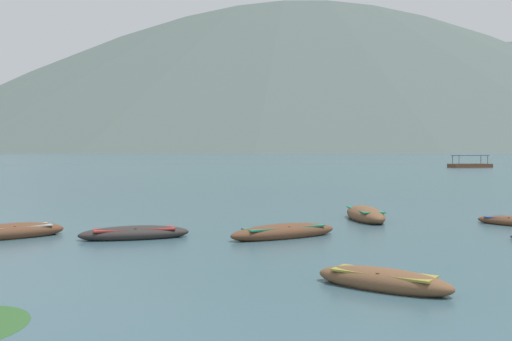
{
  "coord_description": "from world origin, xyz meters",
  "views": [
    {
      "loc": [
        1.39,
        -4.82,
        3.27
      ],
      "look_at": [
        -3.84,
        46.84,
        1.44
      ],
      "focal_mm": 40.49,
      "sensor_mm": 36.0,
      "label": 1
    }
  ],
  "objects_px": {
    "rowboat_0": "(383,281)",
    "ferry_0": "(470,165)",
    "rowboat_3": "(284,232)",
    "rowboat_6": "(12,232)",
    "rowboat_5": "(365,215)",
    "rowboat_1": "(512,222)",
    "rowboat_2": "(135,233)"
  },
  "relations": [
    {
      "from": "rowboat_0",
      "to": "rowboat_5",
      "type": "relative_size",
      "value": 0.8
    },
    {
      "from": "rowboat_6",
      "to": "ferry_0",
      "type": "bearing_deg",
      "value": 66.15
    },
    {
      "from": "rowboat_5",
      "to": "ferry_0",
      "type": "height_order",
      "value": "ferry_0"
    },
    {
      "from": "rowboat_6",
      "to": "rowboat_5",
      "type": "bearing_deg",
      "value": 26.47
    },
    {
      "from": "rowboat_3",
      "to": "ferry_0",
      "type": "distance_m",
      "value": 95.41
    },
    {
      "from": "rowboat_0",
      "to": "rowboat_2",
      "type": "xyz_separation_m",
      "value": [
        -8.26,
        6.97,
        -0.01
      ]
    },
    {
      "from": "rowboat_2",
      "to": "ferry_0",
      "type": "bearing_deg",
      "value": 68.55
    },
    {
      "from": "rowboat_0",
      "to": "rowboat_2",
      "type": "distance_m",
      "value": 10.81
    },
    {
      "from": "rowboat_3",
      "to": "rowboat_5",
      "type": "xyz_separation_m",
      "value": [
        3.51,
        5.75,
        0.05
      ]
    },
    {
      "from": "rowboat_0",
      "to": "rowboat_6",
      "type": "bearing_deg",
      "value": 152.53
    },
    {
      "from": "rowboat_2",
      "to": "ferry_0",
      "type": "relative_size",
      "value": 0.49
    },
    {
      "from": "rowboat_3",
      "to": "rowboat_6",
      "type": "height_order",
      "value": "rowboat_6"
    },
    {
      "from": "rowboat_0",
      "to": "ferry_0",
      "type": "bearing_deg",
      "value": 74.31
    },
    {
      "from": "rowboat_0",
      "to": "ferry_0",
      "type": "relative_size",
      "value": 0.4
    },
    {
      "from": "ferry_0",
      "to": "rowboat_6",
      "type": "bearing_deg",
      "value": -113.85
    },
    {
      "from": "rowboat_5",
      "to": "rowboat_6",
      "type": "height_order",
      "value": "rowboat_5"
    },
    {
      "from": "rowboat_2",
      "to": "rowboat_6",
      "type": "bearing_deg",
      "value": -176.6
    },
    {
      "from": "rowboat_5",
      "to": "rowboat_6",
      "type": "bearing_deg",
      "value": -153.53
    },
    {
      "from": "rowboat_2",
      "to": "rowboat_3",
      "type": "bearing_deg",
      "value": 7.94
    },
    {
      "from": "rowboat_0",
      "to": "rowboat_3",
      "type": "bearing_deg",
      "value": 109.57
    },
    {
      "from": "rowboat_3",
      "to": "rowboat_5",
      "type": "bearing_deg",
      "value": 58.6
    },
    {
      "from": "rowboat_1",
      "to": "rowboat_2",
      "type": "xyz_separation_m",
      "value": [
        -15.23,
        -5.37,
        0.03
      ]
    },
    {
      "from": "rowboat_0",
      "to": "rowboat_3",
      "type": "xyz_separation_m",
      "value": [
        -2.75,
        7.74,
        0.01
      ]
    },
    {
      "from": "rowboat_1",
      "to": "rowboat_5",
      "type": "xyz_separation_m",
      "value": [
        -6.21,
        1.14,
        0.1
      ]
    },
    {
      "from": "rowboat_1",
      "to": "rowboat_3",
      "type": "relative_size",
      "value": 0.69
    },
    {
      "from": "rowboat_3",
      "to": "ferry_0",
      "type": "bearing_deg",
      "value": 71.46
    },
    {
      "from": "rowboat_1",
      "to": "rowboat_6",
      "type": "distance_m",
      "value": 20.64
    },
    {
      "from": "rowboat_3",
      "to": "rowboat_0",
      "type": "bearing_deg",
      "value": -70.43
    },
    {
      "from": "rowboat_2",
      "to": "rowboat_1",
      "type": "bearing_deg",
      "value": 19.44
    },
    {
      "from": "rowboat_1",
      "to": "ferry_0",
      "type": "bearing_deg",
      "value": 76.5
    },
    {
      "from": "rowboat_0",
      "to": "rowboat_2",
      "type": "relative_size",
      "value": 0.81
    },
    {
      "from": "rowboat_5",
      "to": "rowboat_3",
      "type": "bearing_deg",
      "value": -121.4
    }
  ]
}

